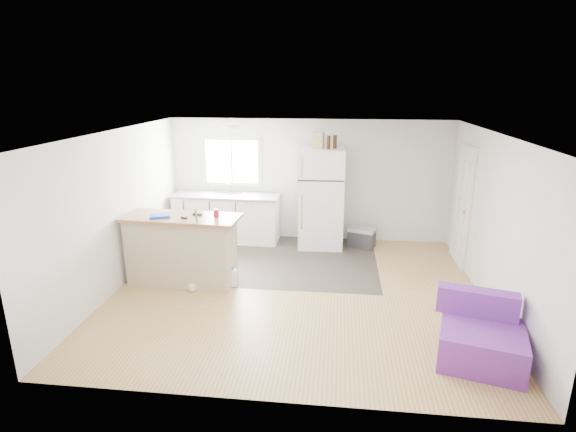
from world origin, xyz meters
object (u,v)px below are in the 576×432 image
Objects in this scene: cardboard_box at (318,140)px; refrigerator at (321,198)px; cleaner_jug at (232,277)px; mop at (195,277)px; cooler at (362,237)px; red_cup at (216,213)px; blue_tray at (160,216)px; kitchen_cabinets at (227,217)px; peninsula at (182,249)px; purple_seat at (481,338)px; bottle_right at (335,142)px; bottle_left at (329,142)px.

refrigerator is at bearing 32.29° from cardboard_box.
cleaner_jug is 0.58m from mop.
red_cup reaches higher than cooler.
blue_tray is at bearing 178.61° from cleaner_jug.
peninsula is (-0.22, -2.04, 0.07)m from kitchen_cabinets.
cooler is 2.89m from cleaner_jug.
purple_seat is at bearing -22.59° from mop.
cleaner_jug is 1.04m from red_cup.
kitchen_cabinets is 2.06m from peninsula.
cooler reaches higher than cleaner_jug.
cooler is 1.92m from bottle_right.
cardboard_box is (-0.07, -0.04, 1.10)m from refrigerator.
peninsula is 0.84m from red_cup.
bottle_right reaches higher than mop.
mop is at bearing -132.35° from bottle_left.
red_cup is at bearing -130.07° from refrigerator.
mop is at bearing -159.20° from cleaner_jug.
red_cup is (-2.31, -1.93, 0.96)m from cooler.
purple_seat is 4.47m from cardboard_box.
kitchen_cabinets reaches higher than red_cup.
bottle_right reaches higher than cleaner_jug.
blue_tray reaches higher than cooler.
bottle_left reaches higher than peninsula.
purple_seat is 3.97m from red_cup.
red_cup is at bearing -127.29° from cardboard_box.
peninsula is 3.35m from bottle_right.
peninsula is at bearing -177.85° from red_cup.
kitchen_cabinets is at bearing 76.91° from blue_tray.
bottle_right is (2.33, 1.91, 1.47)m from peninsula.
kitchen_cabinets is at bearing 175.36° from refrigerator.
bottle_right is at bearing 31.51° from bottle_left.
bottle_left is (1.63, 1.82, 0.87)m from red_cup.
purple_seat reaches higher than cooler.
cleaner_jug is (-2.09, -2.00, -0.05)m from cooler.
kitchen_cabinets is 1.17× the size of peninsula.
mop is (-3.80, 1.35, -0.04)m from purple_seat.
refrigerator is at bearing -1.19° from kitchen_cabinets.
cleaner_jug is 3.00m from cardboard_box.
bottle_right reaches higher than red_cup.
cardboard_box is 1.20× the size of bottle_right.
blue_tray is at bearing -101.75° from kitchen_cabinets.
blue_tray is (-0.49, -2.12, 0.64)m from kitchen_cabinets.
cardboard_box is (-2.06, 3.55, 1.78)m from purple_seat.
bottle_right reaches higher than blue_tray.
kitchen_cabinets reaches higher than cleaner_jug.
cardboard_box is (1.81, -0.13, 1.57)m from kitchen_cabinets.
bottle_left and bottle_right have the same top height.
cooler is 3.88m from blue_tray.
cooler is 3.16m from red_cup.
cardboard_box is at bearing 46.74° from peninsula.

